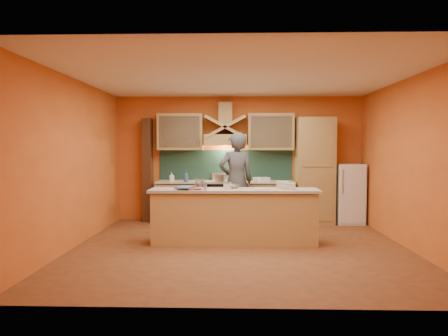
{
  "coord_description": "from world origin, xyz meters",
  "views": [
    {
      "loc": [
        -0.08,
        -6.54,
        1.66
      ],
      "look_at": [
        -0.29,
        0.9,
        1.27
      ],
      "focal_mm": 32.0,
      "sensor_mm": 36.0,
      "label": 1
    }
  ],
  "objects_px": {
    "stove": "(225,202)",
    "fridge": "(349,194)",
    "kitchen_scale": "(227,186)",
    "person": "(236,181)",
    "mixing_bowl": "(232,186)"
  },
  "relations": [
    {
      "from": "kitchen_scale",
      "to": "stove",
      "type": "bearing_deg",
      "value": 93.74
    },
    {
      "from": "person",
      "to": "mixing_bowl",
      "type": "xyz_separation_m",
      "value": [
        -0.08,
        -1.09,
        -0.0
      ]
    },
    {
      "from": "person",
      "to": "kitchen_scale",
      "type": "relative_size",
      "value": 15.11
    },
    {
      "from": "fridge",
      "to": "mixing_bowl",
      "type": "xyz_separation_m",
      "value": [
        -2.55,
        -1.77,
        0.33
      ]
    },
    {
      "from": "person",
      "to": "kitchen_scale",
      "type": "height_order",
      "value": "person"
    },
    {
      "from": "person",
      "to": "kitchen_scale",
      "type": "distance_m",
      "value": 1.3
    },
    {
      "from": "stove",
      "to": "person",
      "type": "relative_size",
      "value": 0.46
    },
    {
      "from": "mixing_bowl",
      "to": "person",
      "type": "bearing_deg",
      "value": 85.66
    },
    {
      "from": "stove",
      "to": "kitchen_scale",
      "type": "distance_m",
      "value": 2.04
    },
    {
      "from": "kitchen_scale",
      "to": "person",
      "type": "bearing_deg",
      "value": 84.55
    },
    {
      "from": "stove",
      "to": "kitchen_scale",
      "type": "height_order",
      "value": "kitchen_scale"
    },
    {
      "from": "kitchen_scale",
      "to": "mixing_bowl",
      "type": "height_order",
      "value": "kitchen_scale"
    },
    {
      "from": "kitchen_scale",
      "to": "mixing_bowl",
      "type": "xyz_separation_m",
      "value": [
        0.07,
        0.2,
        -0.02
      ]
    },
    {
      "from": "stove",
      "to": "kitchen_scale",
      "type": "xyz_separation_m",
      "value": [
        0.09,
        -1.96,
        0.55
      ]
    },
    {
      "from": "stove",
      "to": "fridge",
      "type": "distance_m",
      "value": 2.71
    }
  ]
}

